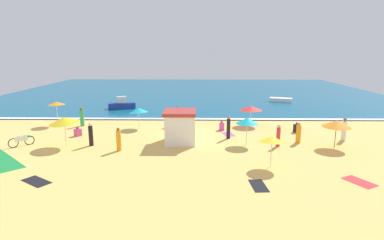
% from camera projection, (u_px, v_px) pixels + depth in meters
% --- Properties ---
extents(ground_plane, '(60.00, 60.00, 0.00)m').
position_uv_depth(ground_plane, '(190.00, 136.00, 25.92)').
color(ground_plane, '#EDBC60').
extents(ocean_water, '(60.00, 44.00, 0.10)m').
position_uv_depth(ocean_water, '(194.00, 92.00, 53.22)').
color(ocean_water, '#0F567A').
rests_on(ocean_water, ground_plane).
extents(wave_breaker_foam, '(57.00, 0.70, 0.01)m').
position_uv_depth(wave_breaker_foam, '(192.00, 119.00, 32.04)').
color(wave_breaker_foam, white).
rests_on(wave_breaker_foam, ocean_water).
extents(lifeguard_cabana, '(2.43, 2.58, 2.51)m').
position_uv_depth(lifeguard_cabana, '(180.00, 127.00, 23.91)').
color(lifeguard_cabana, white).
rests_on(lifeguard_cabana, ground_plane).
extents(beach_umbrella_0, '(2.24, 2.24, 2.28)m').
position_uv_depth(beach_umbrella_0, '(56.00, 103.00, 29.42)').
color(beach_umbrella_0, silver).
rests_on(beach_umbrella_0, ground_plane).
extents(beach_umbrella_1, '(3.10, 3.09, 2.31)m').
position_uv_depth(beach_umbrella_1, '(64.00, 120.00, 22.85)').
color(beach_umbrella_1, silver).
rests_on(beach_umbrella_1, ground_plane).
extents(beach_umbrella_2, '(1.84, 1.83, 2.09)m').
position_uv_depth(beach_umbrella_2, '(247.00, 121.00, 23.28)').
color(beach_umbrella_2, silver).
rests_on(beach_umbrella_2, ground_plane).
extents(beach_umbrella_3, '(2.26, 2.26, 2.05)m').
position_uv_depth(beach_umbrella_3, '(337.00, 124.00, 22.58)').
color(beach_umbrella_3, '#4C3823').
rests_on(beach_umbrella_3, ground_plane).
extents(beach_umbrella_4, '(1.95, 1.97, 2.03)m').
position_uv_depth(beach_umbrella_4, '(272.00, 139.00, 18.79)').
color(beach_umbrella_4, silver).
rests_on(beach_umbrella_4, ground_plane).
extents(beach_umbrella_5, '(2.82, 2.82, 1.91)m').
position_uv_depth(beach_umbrella_5, '(251.00, 108.00, 29.26)').
color(beach_umbrella_5, silver).
rests_on(beach_umbrella_5, ground_plane).
extents(beach_umbrella_6, '(2.45, 2.45, 1.97)m').
position_uv_depth(beach_umbrella_6, '(139.00, 110.00, 28.31)').
color(beach_umbrella_6, silver).
rests_on(beach_umbrella_6, ground_plane).
extents(beach_tent, '(2.28, 1.93, 1.31)m').
position_uv_depth(beach_tent, '(0.00, 158.00, 18.81)').
color(beach_tent, green).
rests_on(beach_tent, ground_plane).
extents(parked_bicycle, '(1.38, 1.27, 0.76)m').
position_uv_depth(parked_bicycle, '(21.00, 141.00, 23.24)').
color(parked_bicycle, black).
rests_on(parked_bicycle, ground_plane).
extents(beachgoer_0, '(0.45, 0.45, 1.78)m').
position_uv_depth(beachgoer_0, '(82.00, 117.00, 29.30)').
color(beachgoer_0, green).
rests_on(beachgoer_0, ground_plane).
extents(beachgoer_1, '(0.68, 0.68, 0.82)m').
position_uv_depth(beachgoer_1, '(78.00, 132.00, 25.99)').
color(beachgoer_1, '#D84CA5').
rests_on(beachgoer_1, ground_plane).
extents(beachgoer_2, '(0.49, 0.49, 1.60)m').
position_uv_depth(beachgoer_2, '(298.00, 133.00, 23.98)').
color(beachgoer_2, orange).
rests_on(beachgoer_2, ground_plane).
extents(beachgoer_3, '(0.45, 0.45, 1.73)m').
position_uv_depth(beachgoer_3, '(91.00, 135.00, 23.24)').
color(beachgoer_3, black).
rests_on(beachgoer_3, ground_plane).
extents(beachgoer_4, '(0.49, 0.49, 1.81)m').
position_uv_depth(beachgoer_4, '(344.00, 130.00, 24.63)').
color(beachgoer_4, white).
rests_on(beachgoer_4, ground_plane).
extents(beachgoer_5, '(0.32, 0.32, 1.84)m').
position_uv_depth(beachgoer_5, '(228.00, 128.00, 25.11)').
color(beachgoer_5, black).
rests_on(beachgoer_5, ground_plane).
extents(beachgoer_6, '(0.54, 0.54, 0.89)m').
position_uv_depth(beachgoer_6, '(297.00, 128.00, 27.11)').
color(beachgoer_6, black).
rests_on(beachgoer_6, ground_plane).
extents(beachgoer_7, '(0.46, 0.46, 1.80)m').
position_uv_depth(beachgoer_7, '(178.00, 116.00, 29.93)').
color(beachgoer_7, green).
rests_on(beachgoer_7, ground_plane).
extents(beachgoer_8, '(0.40, 0.40, 1.69)m').
position_uv_depth(beachgoer_8, '(278.00, 135.00, 23.05)').
color(beachgoer_8, red).
rests_on(beachgoer_8, ground_plane).
extents(beachgoer_9, '(0.44, 0.44, 0.88)m').
position_uv_depth(beachgoer_9, '(222.00, 126.00, 27.85)').
color(beachgoer_9, '#D84CA5').
rests_on(beachgoer_9, ground_plane).
extents(beachgoer_10, '(0.47, 0.47, 1.68)m').
position_uv_depth(beachgoer_10, '(119.00, 140.00, 22.05)').
color(beachgoer_10, orange).
rests_on(beachgoer_10, ground_plane).
extents(beachgoer_11, '(0.57, 0.57, 0.89)m').
position_uv_depth(beachgoer_11, '(169.00, 124.00, 28.75)').
color(beachgoer_11, green).
rests_on(beachgoer_11, ground_plane).
extents(beach_towel_0, '(1.11, 1.56, 0.01)m').
position_uv_depth(beach_towel_0, '(228.00, 134.00, 26.52)').
color(beach_towel_0, '#D84CA5').
rests_on(beach_towel_0, ground_plane).
extents(beach_towel_1, '(1.61, 1.89, 0.01)m').
position_uv_depth(beach_towel_1, '(359.00, 182.00, 16.95)').
color(beach_towel_1, red).
rests_on(beach_towel_1, ground_plane).
extents(beach_towel_2, '(1.42, 1.42, 0.01)m').
position_uv_depth(beach_towel_2, '(24.00, 137.00, 25.70)').
color(beach_towel_2, green).
rests_on(beach_towel_2, ground_plane).
extents(beach_towel_3, '(0.88, 1.67, 0.01)m').
position_uv_depth(beach_towel_3, '(258.00, 186.00, 16.48)').
color(beach_towel_3, black).
rests_on(beach_towel_3, ground_plane).
extents(beach_towel_4, '(1.94, 1.69, 0.01)m').
position_uv_depth(beach_towel_4, '(36.00, 181.00, 17.01)').
color(beach_towel_4, black).
rests_on(beach_towel_4, ground_plane).
extents(small_boat_0, '(3.15, 2.02, 0.51)m').
position_uv_depth(small_boat_0, '(281.00, 100.00, 42.63)').
color(small_boat_0, white).
rests_on(small_boat_0, ocean_water).
extents(small_boat_1, '(3.33, 1.87, 1.46)m').
position_uv_depth(small_boat_1, '(122.00, 105.00, 37.57)').
color(small_boat_1, navy).
rests_on(small_boat_1, ocean_water).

